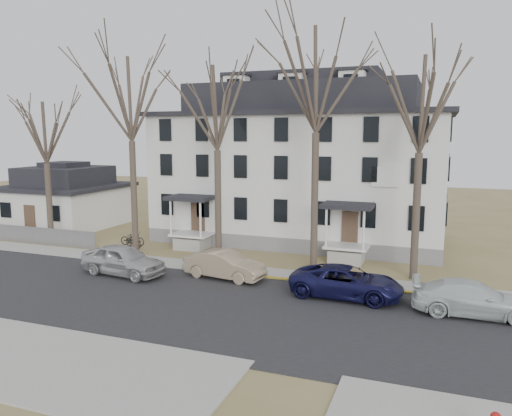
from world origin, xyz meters
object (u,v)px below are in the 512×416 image
at_px(tree_mid_right, 422,97).
at_px(tree_center, 317,72).
at_px(tree_far_left, 130,92).
at_px(bicycle_left, 132,239).
at_px(car_navy, 346,283).
at_px(boarding_house, 302,166).
at_px(tree_bungalow, 45,128).
at_px(car_silver, 123,261).
at_px(small_house, 66,199).
at_px(tree_mid_left, 217,102).
at_px(bicycle_right, 133,242).
at_px(car_tan, 225,265).
at_px(car_white, 473,299).

bearing_deg(tree_mid_right, tree_center, 180.00).
relative_size(tree_far_left, bicycle_left, 7.50).
relative_size(tree_mid_right, car_navy, 2.40).
bearing_deg(tree_center, boarding_house, 110.20).
relative_size(boarding_house, tree_mid_right, 1.63).
distance_m(tree_bungalow, bicycle_left, 9.68).
bearing_deg(car_silver, boarding_house, -19.58).
bearing_deg(car_silver, tree_mid_right, -65.00).
height_order(small_house, tree_mid_right, tree_mid_right).
xyz_separation_m(tree_mid_left, car_navy, (8.68, -4.38, -8.87)).
bearing_deg(car_navy, bicycle_left, 72.25).
relative_size(tree_far_left, bicycle_right, 8.96).
height_order(boarding_house, bicycle_right, boarding_house).
distance_m(tree_bungalow, car_silver, 12.91).
bearing_deg(boarding_house, tree_center, -69.80).
bearing_deg(car_tan, tree_center, -41.03).
height_order(boarding_house, tree_center, tree_center).
bearing_deg(car_white, small_house, 67.92).
distance_m(tree_far_left, tree_bungalow, 7.34).
distance_m(car_navy, bicycle_right, 16.37).
bearing_deg(boarding_house, car_navy, -65.60).
xyz_separation_m(tree_mid_right, tree_bungalow, (-24.50, 0.00, -1.48)).
relative_size(small_house, tree_far_left, 0.63).
bearing_deg(small_house, bicycle_right, -27.36).
bearing_deg(car_tan, small_house, 70.57).
xyz_separation_m(tree_center, bicycle_right, (-12.81, 0.92, -10.62)).
distance_m(tree_mid_right, car_silver, 18.06).
xyz_separation_m(car_white, bicycle_right, (-20.99, 5.79, -0.27)).
bearing_deg(tree_mid_right, car_silver, -161.98).
height_order(tree_center, bicycle_right, tree_center).
distance_m(car_white, bicycle_right, 21.78).
bearing_deg(tree_bungalow, tree_mid_right, 0.00).
relative_size(car_navy, car_white, 1.06).
bearing_deg(tree_far_left, car_navy, -16.60).
relative_size(boarding_house, bicycle_right, 13.59).
bearing_deg(tree_far_left, bicycle_right, 131.22).
relative_size(car_tan, car_navy, 0.84).
bearing_deg(car_tan, bicycle_left, 69.38).
height_order(car_white, bicycle_right, car_white).
bearing_deg(tree_bungalow, tree_far_left, 0.00).
bearing_deg(bicycle_right, tree_center, -77.77).
distance_m(tree_far_left, tree_center, 12.02).
height_order(tree_bungalow, car_tan, tree_bungalow).
height_order(tree_far_left, car_navy, tree_far_left).
distance_m(car_tan, bicycle_left, 10.47).
relative_size(tree_bungalow, car_tan, 2.41).
bearing_deg(tree_mid_left, bicycle_right, 172.29).
height_order(car_silver, car_tan, car_silver).
height_order(tree_mid_left, car_white, tree_mid_left).
xyz_separation_m(tree_bungalow, car_tan, (14.98, -3.53, -7.38)).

